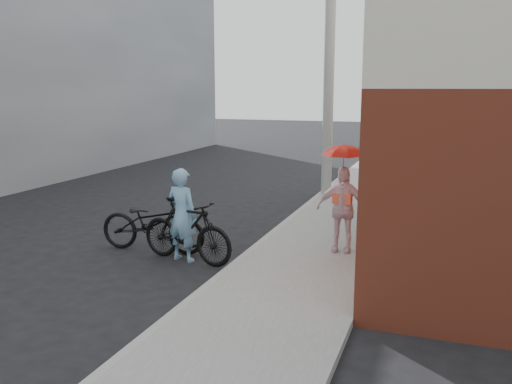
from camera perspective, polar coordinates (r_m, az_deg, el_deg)
The scene contains 11 objects.
ground at distance 9.95m, azimuth -6.44°, elevation -6.75°, with size 80.00×80.00×0.00m, color black.
sidewalk at distance 11.11m, azimuth 8.00°, elevation -4.57°, with size 2.20×24.00×0.12m, color gray.
curb at distance 11.38m, azimuth 2.26°, elevation -4.08°, with size 0.12×24.00×0.12m, color #9E9E99.
utility_pole at distance 14.83m, azimuth 7.70°, elevation 12.76°, with size 0.28×0.28×7.00m, color #9E9E99.
officer at distance 9.54m, azimuth -7.78°, elevation -2.40°, with size 0.60×0.40×1.65m, color #75A8D0.
bike_left at distance 10.22m, azimuth -10.83°, elevation -3.22°, with size 0.72×2.07×1.09m, color black.
bike_right at distance 9.52m, azimuth -7.32°, elevation -4.04°, with size 0.53×1.88×1.13m, color black.
kimono_woman at distance 9.73m, azimuth 9.04°, elevation -1.79°, with size 0.90×0.37×1.54m, color beige.
parasol at distance 9.55m, azimuth 9.24°, elevation 4.64°, with size 0.75×0.75×0.66m, color red.
planter at distance 11.35m, azimuth 12.75°, elevation -3.52°, with size 0.41×0.41×0.22m, color black.
potted_plant at distance 11.26m, azimuth 12.84°, elevation -1.48°, with size 0.55×0.48×0.61m, color #2B5E25.
Camera 1 is at (4.19, -8.50, 3.02)m, focal length 38.00 mm.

